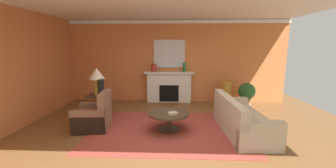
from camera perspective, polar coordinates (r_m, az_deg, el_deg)
The scene contains 19 objects.
ground_plane at distance 5.14m, azimuth 0.70°, elevation -13.16°, with size 9.80×9.80×0.00m, color brown.
wall_fireplace at distance 7.80m, azimuth 1.41°, elevation 6.16°, with size 8.14×0.12×2.98m, color #CC723D.
wall_window at distance 6.42m, azimuth -35.82°, elevation 3.37°, with size 0.12×6.59×2.98m, color #CC723D.
ceiling_panel at distance 5.11m, azimuth 0.88°, elevation 21.13°, with size 8.14×6.59×0.06m, color white.
crown_moulding at distance 7.74m, azimuth 1.45°, elevation 16.58°, with size 8.14×0.08×0.12m, color white.
area_rug at distance 5.30m, azimuth 0.17°, elevation -12.38°, with size 3.76×2.71×0.01m, color #993D33.
fireplace at distance 7.72m, azimuth 0.31°, elevation -1.02°, with size 1.80×0.35×1.13m.
mantel_mirror at distance 7.69m, azimuth 0.35°, elevation 8.25°, with size 1.13×0.04×1.00m, color silver.
sofa at distance 5.37m, azimuth 19.19°, elevation -9.31°, with size 1.02×2.15×0.85m.
armchair_near_window at distance 5.58m, azimuth -19.43°, elevation -8.50°, with size 0.88×0.88×0.95m.
coffee_table at distance 5.18m, azimuth 0.17°, elevation -9.01°, with size 1.00×1.00×0.45m.
side_table at distance 6.28m, azimuth -18.39°, elevation -5.45°, with size 0.56×0.56×0.70m.
table_lamp at distance 6.12m, azimuth -18.82°, elevation 2.01°, with size 0.44×0.44×0.75m.
vase_on_side_table at distance 6.00m, azimuth -17.74°, elevation -0.90°, with size 0.16×0.16×0.47m, color black.
vase_mantel_right at distance 7.56m, azimuth 4.48°, elevation 4.57°, with size 0.12×0.12×0.35m, color #33703D.
vase_tall_corner at distance 7.65m, azimuth 15.65°, elevation -2.47°, with size 0.32×0.32×0.82m, color #B7892D.
vase_mantel_left at distance 7.60m, azimuth -3.86°, elevation 4.37°, with size 0.19×0.19×0.28m, color #9E3328.
book_red_cover at distance 4.99m, azimuth 1.25°, elevation -8.01°, with size 0.21×0.16×0.06m, color tan.
potted_plant at distance 7.54m, azimuth 20.59°, elevation -2.30°, with size 0.56×0.56×0.83m.
Camera 1 is at (0.14, -4.72, 2.04)m, focal length 22.40 mm.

